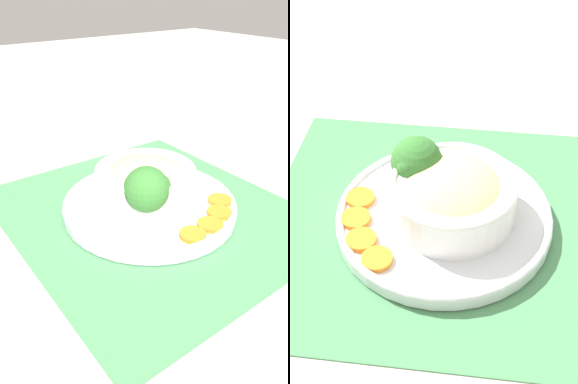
# 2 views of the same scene
# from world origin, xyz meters

# --- Properties ---
(ground_plane) EXTENTS (4.00, 4.00, 0.00)m
(ground_plane) POSITION_xyz_m (0.00, 0.00, 0.00)
(ground_plane) COLOR beige
(placemat) EXTENTS (0.43, 0.48, 0.00)m
(placemat) POSITION_xyz_m (0.00, 0.00, 0.00)
(placemat) COLOR #4C8C59
(placemat) RESTS_ON ground_plane
(plate) EXTENTS (0.28, 0.28, 0.02)m
(plate) POSITION_xyz_m (0.00, 0.00, 0.02)
(plate) COLOR silver
(plate) RESTS_ON placemat
(bowl) EXTENTS (0.16, 0.16, 0.07)m
(bowl) POSITION_xyz_m (-0.00, -0.01, 0.05)
(bowl) COLOR white
(bowl) RESTS_ON plate
(broccoli_floret) EXTENTS (0.07, 0.07, 0.09)m
(broccoli_floret) POSITION_xyz_m (0.04, 0.04, 0.07)
(broccoli_floret) COLOR #759E51
(broccoli_floret) RESTS_ON plate
(carrot_slice_near) EXTENTS (0.04, 0.04, 0.01)m
(carrot_slice_near) POSITION_xyz_m (0.01, 0.11, 0.02)
(carrot_slice_near) COLOR orange
(carrot_slice_near) RESTS_ON plate
(carrot_slice_middle) EXTENTS (0.04, 0.04, 0.01)m
(carrot_slice_middle) POSITION_xyz_m (-0.03, 0.11, 0.02)
(carrot_slice_middle) COLOR orange
(carrot_slice_middle) RESTS_ON plate
(carrot_slice_far) EXTENTS (0.04, 0.04, 0.01)m
(carrot_slice_far) POSITION_xyz_m (-0.06, 0.10, 0.02)
(carrot_slice_far) COLOR orange
(carrot_slice_far) RESTS_ON plate
(carrot_slice_extra) EXTENTS (0.04, 0.04, 0.01)m
(carrot_slice_extra) POSITION_xyz_m (-0.09, 0.07, 0.02)
(carrot_slice_extra) COLOR orange
(carrot_slice_extra) RESTS_ON plate
(water_glass) EXTENTS (0.07, 0.07, 0.10)m
(water_glass) POSITION_xyz_m (-0.07, -0.30, 0.05)
(water_glass) COLOR silver
(water_glass) RESTS_ON ground_plane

